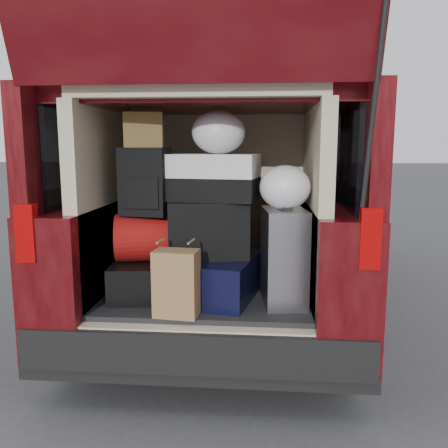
{
  "coord_description": "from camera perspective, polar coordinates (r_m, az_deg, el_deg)",
  "views": [
    {
      "loc": [
        0.35,
        -2.62,
        1.46
      ],
      "look_at": [
        0.11,
        0.2,
        0.99
      ],
      "focal_mm": 38.0,
      "sensor_mm": 36.0,
      "label": 1
    }
  ],
  "objects": [
    {
      "name": "plastic_bag_right",
      "position": [
        2.7,
        7.35,
        4.39
      ],
      "size": [
        0.31,
        0.29,
        0.25
      ],
      "primitive_type": "ellipsoid",
      "rotation": [
        0.0,
        0.0,
        -0.07
      ],
      "color": "white",
      "rests_on": "silver_roller"
    },
    {
      "name": "plastic_bag_center",
      "position": [
        2.85,
        -0.67,
        10.96
      ],
      "size": [
        0.32,
        0.3,
        0.25
      ],
      "primitive_type": "ellipsoid",
      "rotation": [
        0.0,
        0.0,
        0.03
      ],
      "color": "white",
      "rests_on": "twotone_duffel"
    },
    {
      "name": "ground",
      "position": [
        3.02,
        -2.53,
        -19.56
      ],
      "size": [
        80.0,
        80.0,
        0.0
      ],
      "primitive_type": "plane",
      "color": "#363638",
      "rests_on": "ground"
    },
    {
      "name": "grocery_sack_lower",
      "position": [
        2.86,
        -9.58,
        11.07
      ],
      "size": [
        0.25,
        0.21,
        0.2
      ],
      "primitive_type": "cube",
      "rotation": [
        0.0,
        0.0,
        0.16
      ],
      "color": "brown",
      "rests_on": "backpack"
    },
    {
      "name": "kraft_bag",
      "position": [
        2.58,
        -5.73,
        -7.11
      ],
      "size": [
        0.25,
        0.17,
        0.36
      ],
      "primitive_type": "cube",
      "rotation": [
        0.0,
        0.0,
        -0.11
      ],
      "color": "#8E6340",
      "rests_on": "load_floor"
    },
    {
      "name": "red_duffel",
      "position": [
        2.92,
        -8.58,
        -1.61
      ],
      "size": [
        0.49,
        0.37,
        0.29
      ],
      "primitive_type": "cube",
      "rotation": [
        0.0,
        0.0,
        0.2
      ],
      "color": "maroon",
      "rests_on": "black_hardshell"
    },
    {
      "name": "navy_hardshell",
      "position": [
        2.89,
        -1.21,
        -6.4
      ],
      "size": [
        0.58,
        0.66,
        0.25
      ],
      "primitive_type": "cube",
      "rotation": [
        0.0,
        0.0,
        -0.2
      ],
      "color": "black",
      "rests_on": "load_floor"
    },
    {
      "name": "black_hardshell",
      "position": [
        3.0,
        -9.32,
        -6.28
      ],
      "size": [
        0.45,
        0.58,
        0.21
      ],
      "primitive_type": "cube",
      "rotation": [
        0.0,
        0.0,
        0.11
      ],
      "color": "black",
      "rests_on": "load_floor"
    },
    {
      "name": "minivan",
      "position": [
        4.52,
        0.43,
        2.38
      ],
      "size": [
        1.9,
        5.35,
        2.77
      ],
      "color": "black",
      "rests_on": "ground"
    },
    {
      "name": "twotone_duffel",
      "position": [
        2.85,
        -2.15,
        5.66
      ],
      "size": [
        0.65,
        0.4,
        0.27
      ],
      "primitive_type": "cube",
      "rotation": [
        0.0,
        0.0,
        -0.15
      ],
      "color": "white",
      "rests_on": "black_soft_case"
    },
    {
      "name": "black_soft_case",
      "position": [
        2.83,
        -1.99,
        -0.62
      ],
      "size": [
        0.52,
        0.37,
        0.34
      ],
      "primitive_type": "cube",
      "rotation": [
        0.0,
        0.0,
        0.2
      ],
      "color": "black",
      "rests_on": "navy_hardshell"
    },
    {
      "name": "backpack",
      "position": [
        2.85,
        -9.47,
        5.05
      ],
      "size": [
        0.3,
        0.21,
        0.4
      ],
      "primitive_type": "cube",
      "rotation": [
        0.0,
        0.0,
        -0.14
      ],
      "color": "black",
      "rests_on": "red_duffel"
    },
    {
      "name": "load_floor",
      "position": [
        3.15,
        -1.91,
        -12.76
      ],
      "size": [
        1.24,
        1.05,
        0.55
      ],
      "primitive_type": "cube",
      "color": "black",
      "rests_on": "ground"
    },
    {
      "name": "silver_roller",
      "position": [
        2.77,
        7.21,
        -3.91
      ],
      "size": [
        0.28,
        0.4,
        0.55
      ],
      "primitive_type": "cube",
      "rotation": [
        0.0,
        0.0,
        0.13
      ],
      "color": "silver",
      "rests_on": "load_floor"
    }
  ]
}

